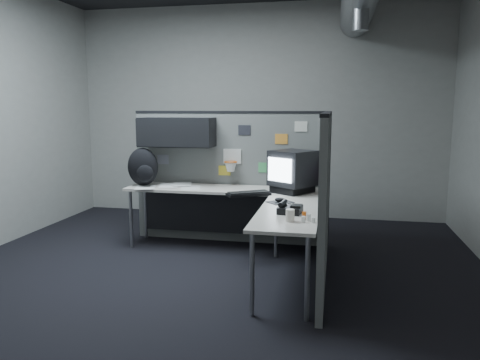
% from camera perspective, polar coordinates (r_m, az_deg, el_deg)
% --- Properties ---
extents(room, '(5.62, 5.62, 3.22)m').
position_cam_1_polar(room, '(4.38, 3.36, 14.37)').
color(room, black).
rests_on(room, ground).
extents(partition_back, '(2.44, 0.42, 1.63)m').
position_cam_1_polar(partition_back, '(5.76, -2.99, 2.10)').
color(partition_back, slate).
rests_on(partition_back, ground).
extents(partition_right, '(0.07, 2.23, 1.63)m').
position_cam_1_polar(partition_right, '(4.61, 10.31, -2.00)').
color(partition_right, slate).
rests_on(partition_right, ground).
extents(desk, '(2.31, 2.11, 0.73)m').
position_cam_1_polar(desk, '(5.22, -0.16, -2.86)').
color(desk, beige).
rests_on(desk, ground).
extents(monitor, '(0.57, 0.57, 0.47)m').
position_cam_1_polar(monitor, '(5.24, 6.42, 1.11)').
color(monitor, black).
rests_on(monitor, desk).
extents(keyboard, '(0.49, 0.39, 0.04)m').
position_cam_1_polar(keyboard, '(5.06, 1.05, -1.66)').
color(keyboard, black).
rests_on(keyboard, desk).
extents(mouse, '(0.30, 0.30, 0.05)m').
position_cam_1_polar(mouse, '(4.70, 4.91, -2.54)').
color(mouse, black).
rests_on(mouse, desk).
extents(phone, '(0.23, 0.24, 0.11)m').
position_cam_1_polar(phone, '(4.25, 6.07, -3.49)').
color(phone, black).
rests_on(phone, desk).
extents(bottles, '(0.12, 0.14, 0.07)m').
position_cam_1_polar(bottles, '(3.96, 8.14, -4.58)').
color(bottles, silver).
rests_on(bottles, desk).
extents(cup, '(0.08, 0.08, 0.10)m').
position_cam_1_polar(cup, '(3.94, 6.13, -4.31)').
color(cup, beige).
rests_on(cup, desk).
extents(papers, '(0.83, 0.64, 0.01)m').
position_cam_1_polar(papers, '(5.67, -8.31, -0.76)').
color(papers, white).
rests_on(papers, desk).
extents(backpack, '(0.43, 0.38, 0.46)m').
position_cam_1_polar(backpack, '(5.77, -11.73, 1.51)').
color(backpack, black).
rests_on(backpack, desk).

